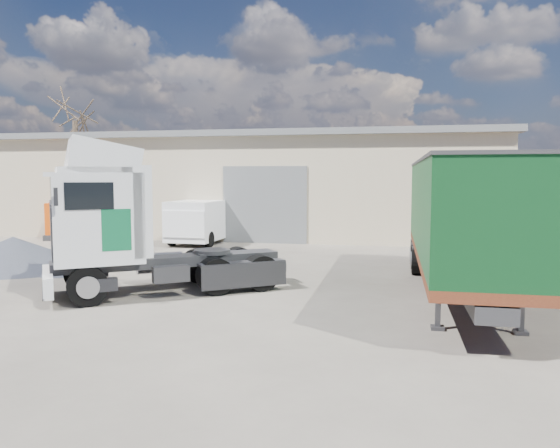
% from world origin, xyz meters
% --- Properties ---
extents(ground, '(120.00, 120.00, 0.00)m').
position_xyz_m(ground, '(0.00, 0.00, 0.00)').
color(ground, '#2A2822').
rests_on(ground, ground).
extents(warehouse, '(30.60, 12.60, 5.42)m').
position_xyz_m(warehouse, '(-6.00, 16.00, 2.66)').
color(warehouse, '#B7A88C').
rests_on(warehouse, ground).
extents(bare_tree, '(4.00, 4.00, 9.60)m').
position_xyz_m(bare_tree, '(-18.00, 20.00, 7.92)').
color(bare_tree, '#382B21').
rests_on(bare_tree, ground).
extents(tractor_unit, '(6.22, 5.35, 4.10)m').
position_xyz_m(tractor_unit, '(-2.92, -1.62, 1.72)').
color(tractor_unit, black).
rests_on(tractor_unit, ground).
extents(box_trailer, '(2.27, 10.68, 3.55)m').
position_xyz_m(box_trailer, '(5.64, 0.05, 2.16)').
color(box_trailer, '#2D2D30').
rests_on(box_trailer, ground).
extents(panel_van, '(2.17, 4.97, 2.00)m').
position_xyz_m(panel_van, '(-4.91, 9.59, 1.04)').
color(panel_van, black).
rests_on(panel_van, ground).
extents(orange_skip, '(3.33, 2.64, 1.82)m').
position_xyz_m(orange_skip, '(-11.57, 9.80, 0.79)').
color(orange_skip, '#2D2D30').
rests_on(orange_skip, ground).
extents(gravel_heap, '(7.20, 6.75, 1.10)m').
position_xyz_m(gravel_heap, '(-8.76, 1.29, 0.51)').
color(gravel_heap, '#21242C').
rests_on(gravel_heap, ground).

